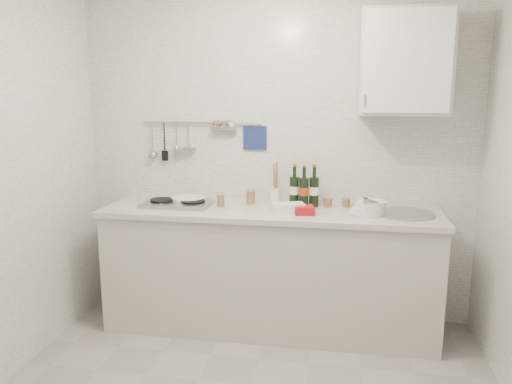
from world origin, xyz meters
TOP-DOWN VIEW (x-y plane):
  - back_wall at (0.00, 1.40)m, footprint 3.00×0.02m
  - counter at (0.01, 1.10)m, footprint 2.44×0.64m
  - wall_rail at (-0.60, 1.37)m, footprint 0.98×0.09m
  - wall_cabinet at (0.90, 1.22)m, footprint 0.60×0.38m
  - plate_stack_hob at (-0.65, 1.18)m, footprint 0.28×0.27m
  - plate_stack_sink at (0.71, 1.08)m, footprint 0.26×0.24m
  - wine_bottles at (0.24, 1.22)m, footprint 0.22×0.10m
  - butter_dish at (0.14, 1.02)m, footprint 0.25×0.18m
  - strawberry_punnet at (0.26, 1.00)m, footprint 0.16×0.16m
  - utensil_crock at (0.01, 1.28)m, footprint 0.08×0.08m
  - jar_a at (-0.17, 1.26)m, footprint 0.07×0.07m
  - jar_b at (0.41, 1.25)m, footprint 0.07×0.07m
  - jar_c at (0.55, 1.26)m, footprint 0.06×0.06m
  - jar_d at (-0.37, 1.13)m, footprint 0.06×0.06m

SIDE VIEW (x-z plane):
  - counter at x=0.01m, z-range -0.05..0.92m
  - plate_stack_hob at x=-0.65m, z-range 0.92..0.97m
  - strawberry_punnet at x=0.26m, z-range 0.92..0.98m
  - butter_dish at x=0.14m, z-range 0.92..0.99m
  - jar_c at x=0.55m, z-range 0.92..0.99m
  - jar_b at x=0.41m, z-range 0.92..0.99m
  - plate_stack_sink at x=0.71m, z-range 0.92..1.01m
  - jar_d at x=-0.37m, z-range 0.92..1.02m
  - jar_a at x=-0.17m, z-range 0.92..1.03m
  - utensil_crock at x=0.01m, z-range 0.83..1.16m
  - wine_bottles at x=0.24m, z-range 0.92..1.23m
  - back_wall at x=0.00m, z-range 0.00..2.50m
  - wall_rail at x=-0.60m, z-range 1.26..1.60m
  - wall_cabinet at x=0.90m, z-range 1.60..2.30m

